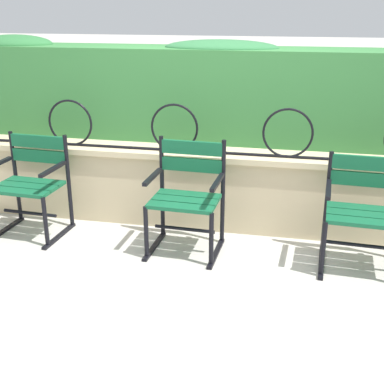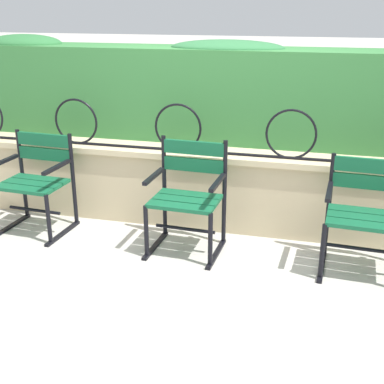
# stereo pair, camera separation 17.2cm
# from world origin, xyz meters

# --- Properties ---
(ground_plane) EXTENTS (60.00, 60.00, 0.00)m
(ground_plane) POSITION_xyz_m (0.00, 0.00, 0.00)
(ground_plane) COLOR #BCB7AD
(stone_wall) EXTENTS (7.88, 0.41, 0.69)m
(stone_wall) POSITION_xyz_m (0.00, 0.74, 0.35)
(stone_wall) COLOR #C6B289
(stone_wall) RESTS_ON ground
(iron_arch_fence) EXTENTS (7.33, 0.02, 0.42)m
(iron_arch_fence) POSITION_xyz_m (-0.24, 0.66, 0.87)
(iron_arch_fence) COLOR black
(iron_arch_fence) RESTS_ON stone_wall
(hedge_row) EXTENTS (7.72, 0.60, 0.93)m
(hedge_row) POSITION_xyz_m (-0.01, 1.21, 1.13)
(hedge_row) COLOR #387A3D
(hedge_row) RESTS_ON stone_wall
(park_chair_left) EXTENTS (0.60, 0.55, 0.85)m
(park_chair_left) POSITION_xyz_m (-1.46, 0.27, 0.46)
(park_chair_left) COLOR #145B38
(park_chair_left) RESTS_ON ground
(park_chair_centre) EXTENTS (0.58, 0.54, 0.89)m
(park_chair_centre) POSITION_xyz_m (-0.07, 0.22, 0.47)
(park_chair_centre) COLOR #145B38
(park_chair_centre) RESTS_ON ground
(park_chair_right) EXTENTS (0.67, 0.56, 0.84)m
(park_chair_right) POSITION_xyz_m (1.32, 0.20, 0.46)
(park_chair_right) COLOR #145B38
(park_chair_right) RESTS_ON ground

